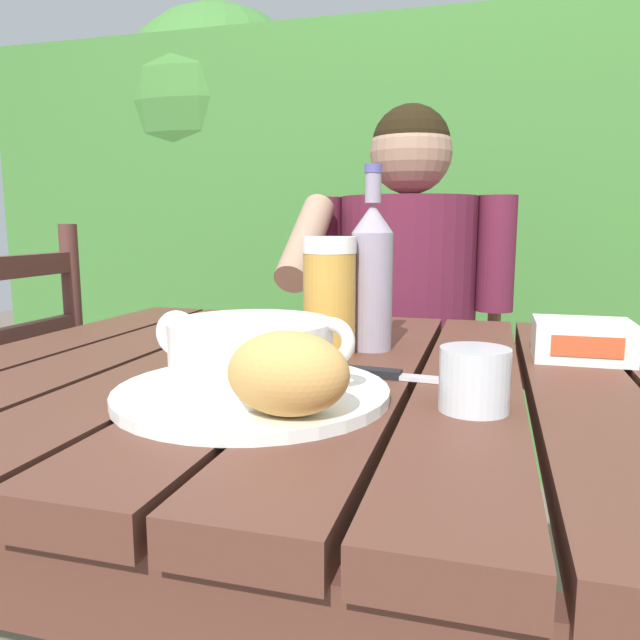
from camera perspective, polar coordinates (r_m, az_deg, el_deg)
dining_table at (r=0.81m, az=4.50°, el=-12.10°), size 1.13×0.86×0.78m
hedge_backdrop at (r=2.63m, az=7.81°, el=10.17°), size 3.88×0.97×1.93m
chair_near_diner at (r=1.69m, az=8.70°, el=-7.46°), size 0.45×0.43×1.01m
person_eating at (r=1.44m, az=7.83°, el=-0.46°), size 0.48×0.47×1.23m
serving_plate at (r=0.65m, az=-6.37°, el=-6.79°), size 0.29×0.29×0.01m
soup_bowl at (r=0.64m, az=-6.43°, el=-3.04°), size 0.22×0.17×0.08m
bread_roll at (r=0.54m, az=-2.99°, el=-5.02°), size 0.11×0.09×0.08m
beer_glass at (r=0.85m, az=0.88°, el=2.29°), size 0.07×0.07×0.16m
beer_bottle at (r=0.88m, az=4.90°, el=4.32°), size 0.06×0.06×0.26m
water_glass_small at (r=0.62m, az=14.27°, el=-5.42°), size 0.07×0.07×0.06m
butter_tub at (r=0.89m, az=23.36°, el=-1.74°), size 0.12×0.10×0.05m
table_knife at (r=0.73m, az=7.35°, el=-5.19°), size 0.17×0.03×0.01m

